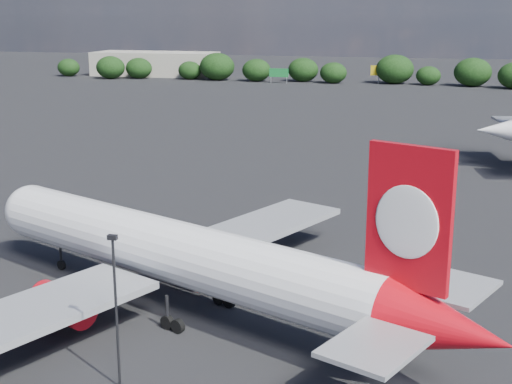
# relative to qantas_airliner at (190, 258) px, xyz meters

# --- Properties ---
(ground) EXTENTS (500.00, 500.00, 0.00)m
(ground) POSITION_rel_qantas_airliner_xyz_m (-12.73, 54.41, -4.47)
(ground) COLOR black
(ground) RESTS_ON ground
(qantas_airliner) EXTENTS (42.79, 41.25, 14.69)m
(qantas_airliner) POSITION_rel_qantas_airliner_xyz_m (0.00, 0.00, 0.00)
(qantas_airliner) COLOR white
(qantas_airliner) RESTS_ON ground
(apron_lamp_post) EXTENTS (0.55, 0.30, 9.53)m
(apron_lamp_post) POSITION_rel_qantas_airliner_xyz_m (-0.74, -10.87, 0.93)
(apron_lamp_post) COLOR black
(apron_lamp_post) RESTS_ON ground
(terminal_building) EXTENTS (42.00, 16.00, 8.00)m
(terminal_building) POSITION_rel_qantas_airliner_xyz_m (-77.73, 186.41, -0.47)
(terminal_building) COLOR gray
(terminal_building) RESTS_ON ground
(highway_sign) EXTENTS (6.00, 0.30, 4.50)m
(highway_sign) POSITION_rel_qantas_airliner_xyz_m (-30.73, 170.41, -1.35)
(highway_sign) COLOR #156B2D
(highway_sign) RESTS_ON ground
(billboard_yellow) EXTENTS (5.00, 0.30, 5.50)m
(billboard_yellow) POSITION_rel_qantas_airliner_xyz_m (-0.73, 176.41, -0.60)
(billboard_yellow) COLOR gold
(billboard_yellow) RESTS_ON ground
(horizon_treeline) EXTENTS (204.50, 15.78, 9.21)m
(horizon_treeline) POSITION_rel_qantas_airliner_xyz_m (3.60, 174.41, -0.54)
(horizon_treeline) COLOR black
(horizon_treeline) RESTS_ON ground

